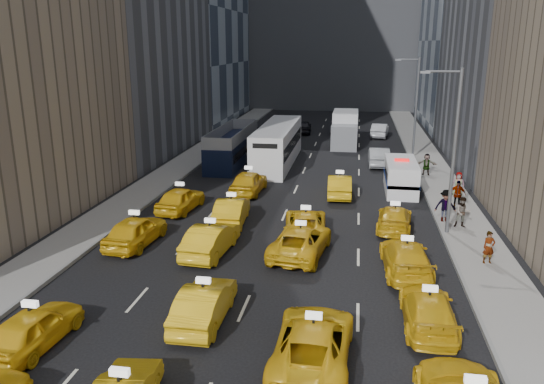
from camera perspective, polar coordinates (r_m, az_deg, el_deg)
The scene contains 36 objects.
ground at distance 20.00m, azimuth -4.26°, elevation -15.00°, with size 160.00×160.00×0.00m, color black.
sidewalk_west at distance 45.33m, azimuth -9.99°, elevation 2.61°, with size 3.00×90.00×0.15m, color gray.
sidewalk_east at distance 43.38m, azimuth 17.28°, elevation 1.54°, with size 3.00×90.00×0.15m, color gray.
curb_west at distance 44.88m, azimuth -8.24°, elevation 2.58°, with size 0.15×90.00×0.18m, color slate.
curb_east at distance 43.18m, azimuth 15.38°, elevation 1.64°, with size 0.15×90.00×0.18m, color slate.
streetlight_near at distance 29.61m, azimuth 18.83°, elevation 4.62°, with size 2.15×0.22×9.00m.
streetlight_far at distance 49.24m, azimuth 15.12°, elevation 9.07°, with size 2.15×0.22×9.00m.
taxi_4 at distance 20.63m, azimuth -24.28°, elevation -13.20°, with size 1.68×4.17×1.42m, color gold.
taxi_5 at distance 20.57m, azimuth -7.31°, elevation -11.82°, with size 1.56×4.46×1.47m, color gold.
taxi_6 at distance 18.13m, azimuth 4.45°, elevation -15.78°, with size 2.47×5.37×1.49m, color gold.
taxi_7 at distance 20.92m, azimuth 16.46°, elevation -12.10°, with size 1.87×4.60×1.33m, color gold.
taxi_8 at distance 28.54m, azimuth -14.47°, elevation -4.06°, with size 1.85×4.59×1.56m, color gold.
taxi_9 at distance 26.67m, azimuth -6.61°, elevation -5.07°, with size 1.64×4.69×1.55m, color gold.
taxi_10 at distance 26.45m, azimuth 3.08°, elevation -5.28°, with size 2.41×5.23×1.45m, color gold.
taxi_11 at distance 25.20m, azimuth 14.21°, elevation -6.85°, with size 2.05×5.05×1.47m, color gold.
taxi_12 at distance 33.71m, azimuth -9.82°, elevation -0.75°, with size 1.80×4.48×1.53m, color gold.
taxi_13 at distance 31.06m, azimuth -4.36°, elevation -2.00°, with size 1.61×4.61×1.52m, color gold.
taxi_14 at distance 29.16m, azimuth 3.63°, elevation -3.35°, with size 2.25×4.88×1.36m, color gold.
taxi_15 at distance 30.73m, azimuth 13.03°, elevation -2.76°, with size 1.85×4.55×1.32m, color gold.
taxi_16 at distance 37.14m, azimuth -2.53°, elevation 1.09°, with size 1.91×4.74×1.62m, color gold.
taxi_17 at distance 36.70m, azimuth 7.27°, elevation 0.69°, with size 1.58×4.53×1.49m, color gold.
nypd_van at distance 38.66m, azimuth 13.68°, elevation 1.63°, with size 2.26×5.52×2.35m.
double_decker at distance 46.47m, azimuth -4.29°, elevation 4.97°, with size 2.65×10.74×3.11m.
city_bus at distance 46.21m, azimuth 0.62°, elevation 5.12°, with size 3.82×13.21×3.37m.
box_truck at distance 55.21m, azimuth 7.86°, elevation 6.72°, with size 3.49×7.65×3.37m.
misc_car_0 at distance 46.51m, azimuth 11.41°, elevation 3.78°, with size 1.68×4.81×1.59m, color #A2A6AA.
misc_car_1 at distance 57.35m, azimuth -1.28°, elevation 6.29°, with size 2.52×5.47×1.52m, color black.
misc_car_2 at distance 64.06m, azimuth 7.49°, elevation 7.21°, with size 2.29×5.63×1.63m, color slate.
misc_car_3 at distance 62.30m, azimuth 3.41°, elevation 7.00°, with size 1.73×4.31×1.47m, color black.
misc_car_4 at distance 60.80m, azimuth 11.52°, elevation 6.53°, with size 1.64×4.69×1.55m, color #B1B3B9.
pedestrian_0 at distance 27.06m, azimuth 22.29°, elevation -5.53°, with size 0.57×0.38×1.57m, color gray.
pedestrian_1 at distance 31.62m, azimuth 19.82°, elevation -2.08°, with size 0.85×0.47×1.76m, color gray.
pedestrian_2 at distance 32.35m, azimuth 18.15°, elevation -1.40°, with size 1.23×0.51×1.90m, color gray.
pedestrian_3 at distance 35.21m, azimuth 19.31°, elevation -0.23°, with size 1.05×0.48×1.79m, color gray.
pedestrian_4 at distance 37.84m, azimuth 19.40°, elevation 0.77°, with size 0.83×0.46×1.71m, color gray.
pedestrian_5 at distance 43.42m, azimuth 16.28°, elevation 2.88°, with size 1.57×0.45×1.69m, color gray.
Camera 1 is at (4.12, -16.69, 10.23)m, focal length 35.00 mm.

